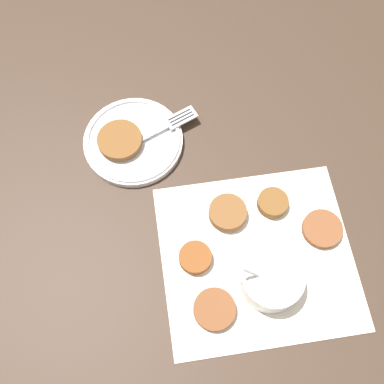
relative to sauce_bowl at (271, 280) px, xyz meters
name	(u,v)px	position (x,y,z in m)	size (l,w,h in m)	color
ground_plane	(250,258)	(0.02, -0.05, -0.03)	(4.00, 4.00, 0.00)	#38281E
napkin	(257,255)	(0.01, -0.05, -0.03)	(0.35, 0.32, 0.00)	silver
sauce_bowl	(271,280)	(0.00, 0.00, 0.00)	(0.12, 0.11, 0.09)	silver
fritter_0	(195,258)	(0.12, -0.06, -0.01)	(0.06, 0.06, 0.02)	brown
fritter_1	(273,203)	(-0.03, -0.14, -0.01)	(0.06, 0.06, 0.02)	brown
fritter_2	(322,229)	(-0.11, -0.08, -0.02)	(0.07, 0.07, 0.01)	brown
fritter_3	(228,213)	(0.05, -0.13, -0.01)	(0.07, 0.07, 0.02)	brown
fritter_4	(214,309)	(0.10, 0.04, -0.02)	(0.07, 0.07, 0.02)	brown
serving_plate	(133,141)	(0.22, -0.31, -0.02)	(0.20, 0.20, 0.02)	silver
fritter_on_plate	(120,140)	(0.24, -0.30, 0.00)	(0.09, 0.09, 0.01)	brown
fork	(167,125)	(0.15, -0.33, 0.00)	(0.16, 0.09, 0.00)	silver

